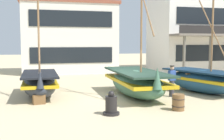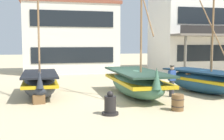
# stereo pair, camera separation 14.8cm
# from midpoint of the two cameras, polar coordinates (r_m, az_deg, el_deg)

# --- Properties ---
(ground_plane) EXTENTS (120.00, 120.00, 0.00)m
(ground_plane) POSITION_cam_midpoint_polar(r_m,az_deg,el_deg) (14.55, 0.68, -5.87)
(ground_plane) COLOR #CCB78E
(fishing_boat_near_left) EXTENTS (1.85, 4.71, 5.24)m
(fishing_boat_near_left) POSITION_cam_midpoint_polar(r_m,az_deg,el_deg) (15.55, -14.85, -2.66)
(fishing_boat_near_left) COLOR #2D333D
(fishing_boat_near_left) RESTS_ON ground
(fishing_boat_centre_large) EXTENTS (2.25, 6.05, 7.62)m
(fishing_boat_centre_large) POSITION_cam_midpoint_polar(r_m,az_deg,el_deg) (15.11, 4.72, -2.49)
(fishing_boat_centre_large) COLOR #427056
(fishing_boat_centre_large) RESTS_ON ground
(fishing_boat_far_right) EXTENTS (3.22, 5.22, 5.37)m
(fishing_boat_far_right) POSITION_cam_midpoint_polar(r_m,az_deg,el_deg) (17.00, 17.84, -2.02)
(fishing_boat_far_right) COLOR #23517A
(fishing_boat_far_right) RESTS_ON ground
(fisherman_by_hull) EXTENTS (0.39, 0.28, 1.68)m
(fisherman_by_hull) POSITION_cam_midpoint_polar(r_m,az_deg,el_deg) (15.25, 11.88, -2.28)
(fisherman_by_hull) COLOR #33333D
(fisherman_by_hull) RESTS_ON ground
(capstan_winch) EXTENTS (0.68, 0.68, 0.97)m
(capstan_winch) POSITION_cam_midpoint_polar(r_m,az_deg,el_deg) (11.26, -0.54, -7.27)
(capstan_winch) COLOR black
(capstan_winch) RESTS_ON ground
(wooden_barrel) EXTENTS (0.56, 0.56, 0.70)m
(wooden_barrel) POSITION_cam_midpoint_polar(r_m,az_deg,el_deg) (12.28, 13.09, -6.48)
(wooden_barrel) COLOR brown
(wooden_barrel) RESTS_ON ground
(cargo_crate) EXTENTS (0.64, 0.64, 0.46)m
(cargo_crate) POSITION_cam_midpoint_polar(r_m,az_deg,el_deg) (13.76, -15.09, -5.73)
(cargo_crate) COLOR brown
(cargo_crate) RESTS_ON ground
(harbor_building_main) EXTENTS (9.18, 5.24, 6.82)m
(harbor_building_main) POSITION_cam_midpoint_polar(r_m,az_deg,el_deg) (27.92, -8.90, 6.58)
(harbor_building_main) COLOR silver
(harbor_building_main) RESTS_ON ground
(harbor_building_annex) EXTENTS (9.47, 7.90, 10.86)m
(harbor_building_annex) POSITION_cam_midpoint_polar(r_m,az_deg,el_deg) (31.12, 16.90, 9.98)
(harbor_building_annex) COLOR white
(harbor_building_annex) RESTS_ON ground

